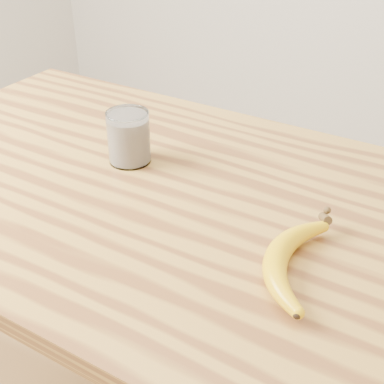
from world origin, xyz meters
The scene contains 3 objects.
table centered at (0.00, 0.00, 0.77)m, with size 1.20×0.80×0.90m.
smoothie_glass centered at (-0.04, 0.06, 0.95)m, with size 0.09×0.09×0.11m.
banana centered at (0.36, -0.10, 0.92)m, with size 0.12×0.32×0.04m, color #DFA80B, non-canonical shape.
Camera 1 is at (0.58, -0.73, 1.45)m, focal length 50.00 mm.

